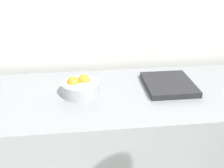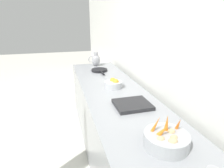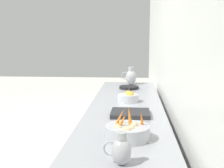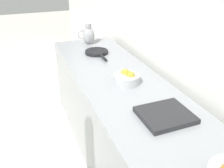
{
  "view_description": "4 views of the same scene",
  "coord_description": "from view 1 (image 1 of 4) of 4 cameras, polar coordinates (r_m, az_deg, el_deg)",
  "views": [
    {
      "loc": [
        -0.07,
        -0.09,
        1.64
      ],
      "look_at": [
        -1.32,
        0.06,
        1.02
      ],
      "focal_mm": 42.26,
      "sensor_mm": 36.0,
      "label": 1
    },
    {
      "loc": [
        -0.88,
        1.99,
        1.69
      ],
      "look_at": [
        -1.34,
        0.34,
        1.09
      ],
      "focal_mm": 30.09,
      "sensor_mm": 36.0,
      "label": 2
    },
    {
      "loc": [
        -1.55,
        3.02,
        1.57
      ],
      "look_at": [
        -1.32,
        -0.03,
        1.08
      ],
      "focal_mm": 48.23,
      "sensor_mm": 36.0,
      "label": 3
    },
    {
      "loc": [
        -0.69,
        1.57,
        1.83
      ],
      "look_at": [
        -1.28,
        0.07,
        1.0
      ],
      "focal_mm": 39.0,
      "sensor_mm": 36.0,
      "label": 4
    }
  ],
  "objects": [
    {
      "name": "prep_counter",
      "position": [
        1.86,
        2.43,
        -13.96
      ],
      "size": [
        0.73,
        3.3,
        0.88
      ],
      "primitive_type": "cube",
      "color": "gray",
      "rests_on": "ground_plane"
    },
    {
      "name": "counter_sink_basin",
      "position": [
        1.71,
        12.14,
        -0.05
      ],
      "size": [
        0.34,
        0.3,
        0.04
      ],
      "primitive_type": "cube",
      "color": "#232326",
      "rests_on": "prep_counter"
    },
    {
      "name": "orange_bowl",
      "position": [
        1.59,
        -6.88,
        -0.64
      ],
      "size": [
        0.22,
        0.22,
        0.12
      ],
      "color": "#ADAFB5",
      "rests_on": "prep_counter"
    }
  ]
}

